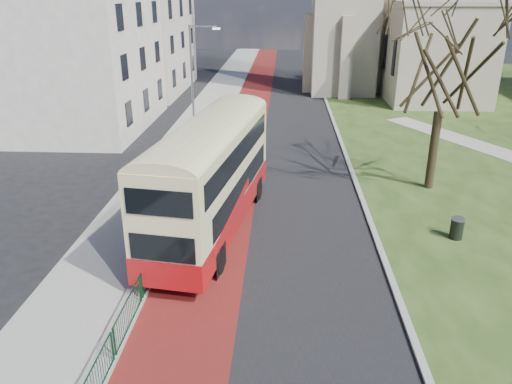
# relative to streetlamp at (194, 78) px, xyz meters

# --- Properties ---
(ground) EXTENTS (160.00, 160.00, 0.00)m
(ground) POSITION_rel_streetlamp_xyz_m (4.35, -18.00, -4.59)
(ground) COLOR black
(ground) RESTS_ON ground
(road_carriageway) EXTENTS (9.00, 120.00, 0.01)m
(road_carriageway) POSITION_rel_streetlamp_xyz_m (5.85, 2.00, -4.59)
(road_carriageway) COLOR black
(road_carriageway) RESTS_ON ground
(bus_lane) EXTENTS (3.40, 120.00, 0.01)m
(bus_lane) POSITION_rel_streetlamp_xyz_m (3.15, 2.00, -4.59)
(bus_lane) COLOR #591414
(bus_lane) RESTS_ON ground
(pavement_west) EXTENTS (4.00, 120.00, 0.12)m
(pavement_west) POSITION_rel_streetlamp_xyz_m (-0.65, 2.00, -4.53)
(pavement_west) COLOR gray
(pavement_west) RESTS_ON ground
(kerb_west) EXTENTS (0.25, 120.00, 0.13)m
(kerb_west) POSITION_rel_streetlamp_xyz_m (1.35, 2.00, -4.53)
(kerb_west) COLOR #999993
(kerb_west) RESTS_ON ground
(kerb_east) EXTENTS (0.25, 80.00, 0.13)m
(kerb_east) POSITION_rel_streetlamp_xyz_m (10.45, 4.00, -4.53)
(kerb_east) COLOR #999993
(kerb_east) RESTS_ON ground
(pedestrian_railing) EXTENTS (0.07, 24.00, 1.12)m
(pedestrian_railing) POSITION_rel_streetlamp_xyz_m (1.40, -14.00, -4.04)
(pedestrian_railing) COLOR #0D3B1E
(pedestrian_railing) RESTS_ON ground
(street_block_near) EXTENTS (10.30, 14.30, 13.00)m
(street_block_near) POSITION_rel_streetlamp_xyz_m (-9.65, 4.00, 1.92)
(street_block_near) COLOR #BCB9AA
(street_block_near) RESTS_ON ground
(street_block_far) EXTENTS (10.30, 16.30, 11.50)m
(street_block_far) POSITION_rel_streetlamp_xyz_m (-9.65, 20.00, 1.17)
(street_block_far) COLOR beige
(street_block_far) RESTS_ON ground
(streetlamp) EXTENTS (2.13, 0.18, 8.00)m
(streetlamp) POSITION_rel_streetlamp_xyz_m (0.00, 0.00, 0.00)
(streetlamp) COLOR gray
(streetlamp) RESTS_ON pavement_west
(bus) EXTENTS (4.43, 12.08, 4.94)m
(bus) POSITION_rel_streetlamp_xyz_m (3.12, -14.25, -1.78)
(bus) COLOR #A20F11
(bus) RESTS_ON ground
(winter_tree_near) EXTENTS (9.72, 9.72, 11.02)m
(winter_tree_near) POSITION_rel_streetlamp_xyz_m (14.39, -8.34, 3.08)
(winter_tree_near) COLOR #2C2416
(winter_tree_near) RESTS_ON grass_green
(litter_bin) EXTENTS (0.71, 0.71, 0.97)m
(litter_bin) POSITION_rel_streetlamp_xyz_m (13.95, -14.56, -4.06)
(litter_bin) COLOR black
(litter_bin) RESTS_ON grass_green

